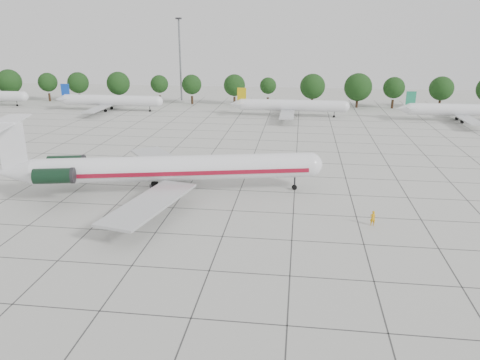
% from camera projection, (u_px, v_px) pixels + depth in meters
% --- Properties ---
extents(ground, '(260.00, 260.00, 0.00)m').
position_uv_depth(ground, '(232.00, 211.00, 61.56)').
color(ground, beige).
rests_on(ground, ground).
extents(apron_joints, '(170.00, 170.00, 0.02)m').
position_uv_depth(apron_joints, '(246.00, 176.00, 75.68)').
color(apron_joints, '#383838').
rests_on(apron_joints, ground).
extents(main_airliner, '(46.07, 35.74, 10.92)m').
position_uv_depth(main_airliner, '(156.00, 168.00, 66.49)').
color(main_airliner, silver).
rests_on(main_airliner, ground).
extents(ground_crew, '(0.76, 0.57, 1.90)m').
position_uv_depth(ground_crew, '(373.00, 218.00, 56.78)').
color(ground_crew, orange).
rests_on(ground_crew, ground).
extents(bg_airliner_b, '(28.24, 27.20, 7.40)m').
position_uv_depth(bg_airliner_b, '(110.00, 101.00, 132.37)').
color(bg_airliner_b, silver).
rests_on(bg_airliner_b, ground).
extents(bg_airliner_c, '(28.24, 27.20, 7.40)m').
position_uv_depth(bg_airliner_c, '(291.00, 106.00, 124.12)').
color(bg_airliner_c, silver).
rests_on(bg_airliner_c, ground).
extents(bg_airliner_d, '(28.24, 27.20, 7.40)m').
position_uv_depth(bg_airliner_d, '(464.00, 110.00, 117.35)').
color(bg_airliner_d, silver).
rests_on(bg_airliner_d, ground).
extents(tree_line, '(249.86, 8.44, 10.22)m').
position_uv_depth(tree_line, '(234.00, 85.00, 141.11)').
color(tree_line, '#332114').
rests_on(tree_line, ground).
extents(floodlight_mast, '(1.60, 1.60, 25.45)m').
position_uv_depth(floodlight_mast, '(180.00, 55.00, 147.31)').
color(floodlight_mast, slate).
rests_on(floodlight_mast, ground).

